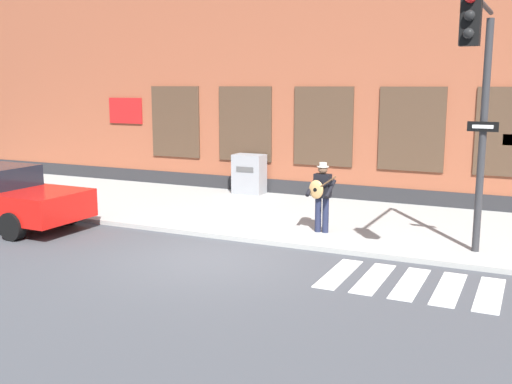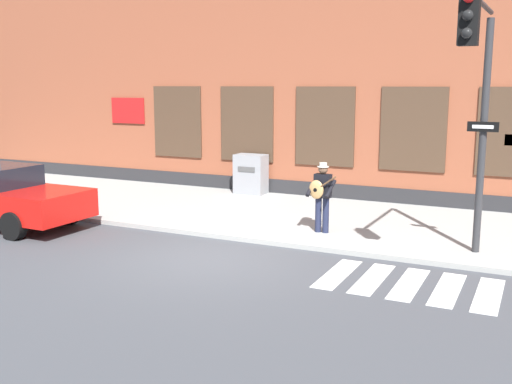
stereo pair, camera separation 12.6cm
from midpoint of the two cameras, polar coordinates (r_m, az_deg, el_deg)
name	(u,v)px [view 1 (the left image)]	position (r m, az deg, el deg)	size (l,w,h in m)	color
ground_plane	(211,258)	(12.46, -4.64, -6.33)	(160.00, 160.00, 0.00)	#424449
sidewalk	(288,216)	(16.13, 2.86, -2.29)	(28.00, 5.55, 0.11)	#9E9E99
building_backdrop	(345,59)	(20.26, 8.26, 12.39)	(28.00, 4.06, 8.72)	brown
crosswalk	(490,294)	(11.09, 21.06, -9.09)	(5.78, 1.90, 0.01)	silver
red_car	(0,196)	(16.38, -23.44, -0.38)	(4.63, 2.05, 1.53)	red
busker	(321,193)	(14.00, 5.98, -0.10)	(0.71, 0.56, 1.65)	#1E233D
traffic_light	(479,85)	(11.66, 20.16, 9.56)	(0.60, 3.25, 4.90)	#2D2D30
utility_box	(249,174)	(19.02, -0.85, 1.73)	(0.98, 0.63, 1.25)	gray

